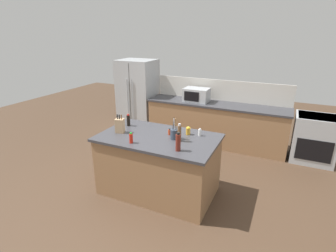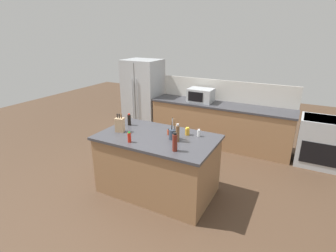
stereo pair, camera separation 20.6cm
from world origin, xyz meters
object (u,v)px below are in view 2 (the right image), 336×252
object	(u,v)px
microwave	(201,95)
knife_block	(120,125)
range_oven	(320,142)
soy_sauce_bottle	(129,120)
honey_jar	(187,131)
hot_sauce_bottle	(129,137)
salt_shaker	(199,133)
utensil_crock	(173,134)
spice_jar_paprika	(169,132)
pepper_grinder	(178,133)
vinegar_bottle	(175,142)
refrigerator	(143,96)

from	to	relation	value
microwave	knife_block	xyz separation A→B (m)	(-0.44, -2.30, -0.03)
range_oven	soy_sauce_bottle	world-z (taller)	soy_sauce_bottle
honey_jar	hot_sauce_bottle	bearing A→B (deg)	-134.01
soy_sauce_bottle	honey_jar	bearing A→B (deg)	2.82
range_oven	honey_jar	world-z (taller)	honey_jar
salt_shaker	utensil_crock	bearing A→B (deg)	-137.76
hot_sauce_bottle	spice_jar_paprika	bearing A→B (deg)	54.71
knife_block	pepper_grinder	xyz separation A→B (m)	(0.96, 0.07, 0.01)
range_oven	utensil_crock	xyz separation A→B (m)	(-2.00, -2.18, 0.56)
vinegar_bottle	spice_jar_paprika	bearing A→B (deg)	125.22
refrigerator	pepper_grinder	distance (m)	3.08
salt_shaker	spice_jar_paprika	size ratio (longest dim) A/B	1.19
microwave	honey_jar	bearing A→B (deg)	-74.41
refrigerator	spice_jar_paprika	distance (m)	2.80
hot_sauce_bottle	refrigerator	bearing A→B (deg)	119.31
hot_sauce_bottle	pepper_grinder	size ratio (longest dim) A/B	0.58
microwave	spice_jar_paprika	world-z (taller)	microwave
spice_jar_paprika	utensil_crock	bearing A→B (deg)	-43.79
range_oven	knife_block	size ratio (longest dim) A/B	3.17
utensil_crock	honey_jar	size ratio (longest dim) A/B	2.67
hot_sauce_bottle	honey_jar	bearing A→B (deg)	45.99
hot_sauce_bottle	pepper_grinder	bearing A→B (deg)	29.92
honey_jar	pepper_grinder	size ratio (longest dim) A/B	0.45
range_oven	spice_jar_paprika	bearing A→B (deg)	-135.96
utensil_crock	salt_shaker	size ratio (longest dim) A/B	2.80
honey_jar	soy_sauce_bottle	bearing A→B (deg)	-177.18
knife_block	soy_sauce_bottle	distance (m)	0.32
utensil_crock	vinegar_bottle	world-z (taller)	utensil_crock
range_oven	hot_sauce_bottle	size ratio (longest dim) A/B	6.00
utensil_crock	spice_jar_paprika	bearing A→B (deg)	136.21
refrigerator	microwave	world-z (taller)	refrigerator
refrigerator	honey_jar	xyz separation A→B (m)	(2.08, -1.99, 0.11)
range_oven	knife_block	bearing A→B (deg)	-141.21
honey_jar	hot_sauce_bottle	xyz separation A→B (m)	(-0.61, -0.63, 0.02)
pepper_grinder	spice_jar_paprika	bearing A→B (deg)	142.45
salt_shaker	hot_sauce_bottle	distance (m)	1.03
knife_block	vinegar_bottle	xyz separation A→B (m)	(1.07, -0.23, 0.01)
salt_shaker	honey_jar	distance (m)	0.18
salt_shaker	hot_sauce_bottle	world-z (taller)	hot_sauce_bottle
salt_shaker	pepper_grinder	xyz separation A→B (m)	(-0.20, -0.32, 0.07)
salt_shaker	vinegar_bottle	xyz separation A→B (m)	(-0.09, -0.61, 0.07)
vinegar_bottle	utensil_crock	bearing A→B (deg)	120.34
hot_sauce_bottle	vinegar_bottle	bearing A→B (deg)	3.67
honey_jar	soy_sauce_bottle	size ratio (longest dim) A/B	0.60
range_oven	honey_jar	distance (m)	2.75
refrigerator	knife_block	xyz separation A→B (m)	(1.10, -2.35, 0.17)
refrigerator	pepper_grinder	size ratio (longest dim) A/B	6.68
pepper_grinder	range_oven	bearing A→B (deg)	49.57
refrigerator	knife_block	bearing A→B (deg)	-64.94
soy_sauce_bottle	vinegar_bottle	bearing A→B (deg)	-25.77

